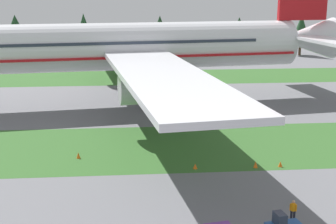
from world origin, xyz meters
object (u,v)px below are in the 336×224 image
at_px(taxiway_marker_3, 195,166).
at_px(airliner, 124,46).
at_px(taxiway_marker_0, 256,164).
at_px(ground_crew_marshaller, 293,210).
at_px(taxiway_marker_2, 78,155).
at_px(taxiway_marker_1, 280,164).

bearing_deg(taxiway_marker_3, airliner, 103.08).
distance_m(airliner, taxiway_marker_0, 34.60).
height_order(airliner, taxiway_marker_0, airliner).
relative_size(ground_crew_marshaller, taxiway_marker_2, 2.71).
xyz_separation_m(airliner, taxiway_marker_1, (15.88, -30.73, -8.68)).
relative_size(ground_crew_marshaller, taxiway_marker_0, 2.61).
relative_size(airliner, taxiway_marker_2, 137.92).
distance_m(taxiway_marker_0, taxiway_marker_2, 18.81).
height_order(ground_crew_marshaller, taxiway_marker_1, ground_crew_marshaller).
distance_m(taxiway_marker_0, taxiway_marker_1, 2.60).
height_order(taxiway_marker_0, taxiway_marker_1, taxiway_marker_0).
xyz_separation_m(taxiway_marker_1, taxiway_marker_3, (-8.79, 0.18, -0.02)).
relative_size(taxiway_marker_1, taxiway_marker_3, 1.08).
bearing_deg(taxiway_marker_2, airliner, 79.26).
height_order(ground_crew_marshaller, taxiway_marker_0, ground_crew_marshaller).
bearing_deg(taxiway_marker_2, taxiway_marker_1, -11.87).
relative_size(taxiway_marker_2, taxiway_marker_3, 1.20).
relative_size(taxiway_marker_1, taxiway_marker_2, 0.90).
height_order(airliner, taxiway_marker_1, airliner).
distance_m(airliner, taxiway_marker_1, 35.66).
relative_size(taxiway_marker_0, taxiway_marker_2, 1.04).
bearing_deg(taxiway_marker_2, taxiway_marker_0, -13.59).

